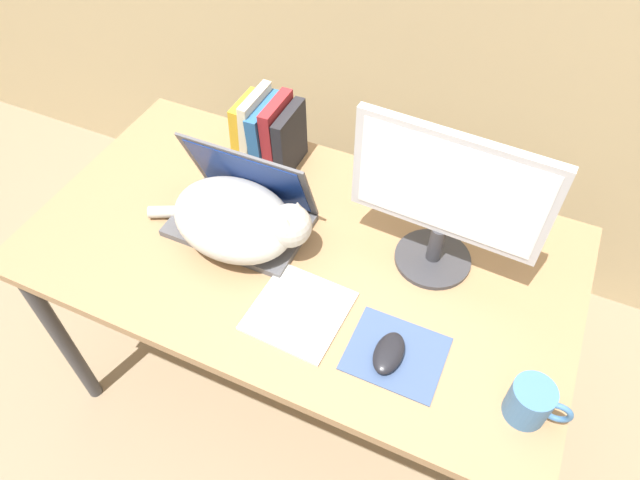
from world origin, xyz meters
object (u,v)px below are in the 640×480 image
(external_monitor, at_px, (447,199))
(book_row, at_px, (268,133))
(mug, at_px, (531,402))
(laptop, at_px, (243,210))
(notepad, at_px, (299,311))
(computer_mouse, at_px, (389,353))
(cat, at_px, (238,220))

(external_monitor, xyz_separation_m, book_row, (-0.54, 0.17, -0.12))
(book_row, bearing_deg, mug, -29.72)
(laptop, xyz_separation_m, book_row, (-0.05, 0.25, 0.05))
(notepad, bearing_deg, book_row, 124.70)
(laptop, xyz_separation_m, computer_mouse, (0.48, -0.22, -0.03))
(cat, relative_size, computer_mouse, 4.21)
(laptop, relative_size, notepad, 1.57)
(computer_mouse, distance_m, book_row, 0.71)
(cat, distance_m, computer_mouse, 0.49)
(computer_mouse, bearing_deg, mug, -0.86)
(external_monitor, height_order, mug, external_monitor)
(laptop, bearing_deg, computer_mouse, -24.63)
(external_monitor, distance_m, notepad, 0.41)
(laptop, distance_m, external_monitor, 0.52)
(cat, relative_size, book_row, 2.14)
(laptop, distance_m, computer_mouse, 0.53)
(book_row, bearing_deg, external_monitor, -17.39)
(laptop, height_order, computer_mouse, laptop)
(cat, distance_m, external_monitor, 0.50)
(cat, height_order, mug, cat)
(external_monitor, distance_m, mug, 0.45)
(mug, bearing_deg, book_row, 150.28)
(computer_mouse, relative_size, book_row, 0.51)
(laptop, xyz_separation_m, notepad, (0.25, -0.19, -0.04))
(cat, distance_m, mug, 0.77)
(laptop, bearing_deg, external_monitor, 9.12)
(computer_mouse, relative_size, mug, 0.85)
(mug, bearing_deg, laptop, 163.82)
(notepad, bearing_deg, mug, -3.19)
(notepad, relative_size, mug, 1.75)
(external_monitor, xyz_separation_m, computer_mouse, (-0.01, -0.30, -0.20))
(mug, bearing_deg, external_monitor, 133.46)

